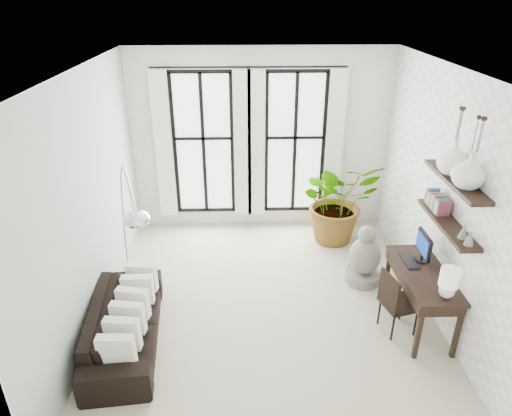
{
  "coord_description": "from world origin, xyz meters",
  "views": [
    {
      "loc": [
        -0.31,
        -5.19,
        4.03
      ],
      "look_at": [
        -0.15,
        0.3,
        1.37
      ],
      "focal_mm": 32.0,
      "sensor_mm": 36.0,
      "label": 1
    }
  ],
  "objects_px": {
    "plant": "(338,201)",
    "buddha": "(364,259)",
    "desk": "(424,278)",
    "arc_lamp": "(127,204)",
    "sofa": "(125,324)",
    "desk_chair": "(395,300)"
  },
  "relations": [
    {
      "from": "plant",
      "to": "buddha",
      "type": "relative_size",
      "value": 1.57
    },
    {
      "from": "desk",
      "to": "arc_lamp",
      "type": "xyz_separation_m",
      "value": [
        -3.64,
        0.24,
        0.96
      ]
    },
    {
      "from": "desk",
      "to": "arc_lamp",
      "type": "distance_m",
      "value": 3.77
    },
    {
      "from": "sofa",
      "to": "plant",
      "type": "bearing_deg",
      "value": -56.22
    },
    {
      "from": "desk",
      "to": "desk_chair",
      "type": "height_order",
      "value": "desk"
    },
    {
      "from": "plant",
      "to": "buddha",
      "type": "height_order",
      "value": "plant"
    },
    {
      "from": "sofa",
      "to": "arc_lamp",
      "type": "xyz_separation_m",
      "value": [
        0.1,
        0.45,
        1.42
      ]
    },
    {
      "from": "desk",
      "to": "buddha",
      "type": "distance_m",
      "value": 1.18
    },
    {
      "from": "plant",
      "to": "desk",
      "type": "relative_size",
      "value": 1.08
    },
    {
      "from": "sofa",
      "to": "desk",
      "type": "xyz_separation_m",
      "value": [
        3.74,
        0.21,
        0.45
      ]
    },
    {
      "from": "desk",
      "to": "arc_lamp",
      "type": "bearing_deg",
      "value": 176.22
    },
    {
      "from": "desk",
      "to": "buddha",
      "type": "xyz_separation_m",
      "value": [
        -0.47,
        1.03,
        -0.35
      ]
    },
    {
      "from": "plant",
      "to": "desk",
      "type": "distance_m",
      "value": 2.43
    },
    {
      "from": "sofa",
      "to": "plant",
      "type": "height_order",
      "value": "plant"
    },
    {
      "from": "arc_lamp",
      "to": "buddha",
      "type": "xyz_separation_m",
      "value": [
        3.17,
        0.79,
        -1.31
      ]
    },
    {
      "from": "sofa",
      "to": "arc_lamp",
      "type": "relative_size",
      "value": 0.9
    },
    {
      "from": "sofa",
      "to": "desk_chair",
      "type": "distance_m",
      "value": 3.38
    },
    {
      "from": "buddha",
      "to": "arc_lamp",
      "type": "bearing_deg",
      "value": -166.04
    },
    {
      "from": "sofa",
      "to": "desk_chair",
      "type": "bearing_deg",
      "value": -93.6
    },
    {
      "from": "buddha",
      "to": "desk_chair",
      "type": "bearing_deg",
      "value": -84.98
    },
    {
      "from": "desk",
      "to": "buddha",
      "type": "height_order",
      "value": "desk"
    },
    {
      "from": "desk_chair",
      "to": "plant",
      "type": "bearing_deg",
      "value": 81.51
    }
  ]
}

